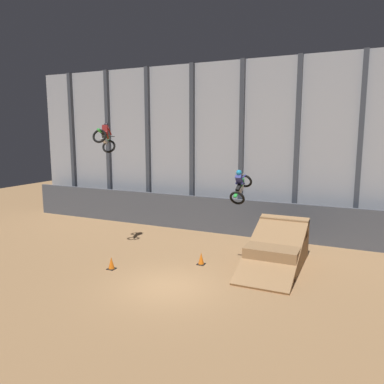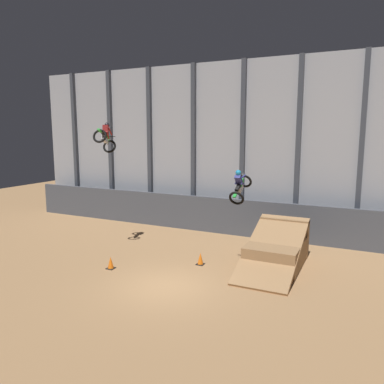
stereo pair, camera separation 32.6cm
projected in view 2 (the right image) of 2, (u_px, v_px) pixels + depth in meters
The scene contains 8 objects.
ground_plane at pixel (166, 287), 15.35m from camera, with size 60.00×60.00×0.00m, color #9E754C.
arena_back_wall at pixel (243, 147), 23.39m from camera, with size 32.00×0.40×10.64m.
lower_barrier at pixel (235, 217), 22.88m from camera, with size 31.36×0.20×2.24m.
dirt_ramp at pixel (277, 249), 17.95m from camera, with size 2.44×5.27×2.10m.
rider_bike_left_air at pixel (105, 137), 19.55m from camera, with size 1.18×1.82×1.66m.
rider_bike_right_air at pixel (240, 186), 17.67m from camera, with size 0.75×1.85×1.69m.
traffic_cone_near_ramp at pixel (111, 263), 17.34m from camera, with size 0.36×0.36×0.58m.
traffic_cone_arena_edge at pixel (200, 259), 17.88m from camera, with size 0.36×0.36×0.58m.
Camera 2 is at (7.24, -12.65, 6.27)m, focal length 35.00 mm.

